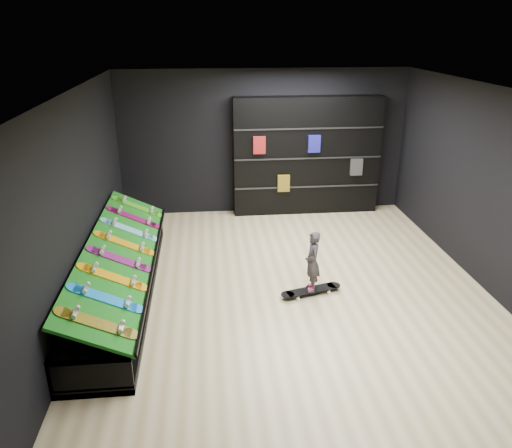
{
  "coord_description": "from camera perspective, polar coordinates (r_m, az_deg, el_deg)",
  "views": [
    {
      "loc": [
        -1.22,
        -6.77,
        3.83
      ],
      "look_at": [
        -0.5,
        0.2,
        1.0
      ],
      "focal_mm": 35.0,
      "sensor_mm": 36.0,
      "label": 1
    }
  ],
  "objects": [
    {
      "name": "display_board_3",
      "position": [
        7.3,
        -15.35,
        -3.88
      ],
      "size": [
        0.93,
        0.22,
        0.5
      ],
      "primitive_type": null,
      "rotation": [
        0.0,
        0.44,
        0.0
      ],
      "color": "#2626BF",
      "rests_on": "turf_ramp"
    },
    {
      "name": "turf_ramp",
      "position": [
        7.56,
        -15.12,
        -3.18
      ],
      "size": [
        0.92,
        4.5,
        0.46
      ],
      "primitive_type": "cube",
      "rotation": [
        0.0,
        0.44,
        0.0
      ],
      "color": "#0E5B0F",
      "rests_on": "display_rack"
    },
    {
      "name": "floor_skateboard",
      "position": [
        7.67,
        6.31,
        -7.68
      ],
      "size": [
        1.0,
        0.47,
        0.09
      ],
      "primitive_type": null,
      "rotation": [
        0.0,
        0.0,
        0.27
      ],
      "color": "black",
      "rests_on": "ground"
    },
    {
      "name": "display_board_2",
      "position": [
        6.83,
        -16.01,
        -5.86
      ],
      "size": [
        0.93,
        0.22,
        0.5
      ],
      "primitive_type": null,
      "rotation": [
        0.0,
        0.44,
        0.0
      ],
      "color": "yellow",
      "rests_on": "turf_ramp"
    },
    {
      "name": "ceiling",
      "position": [
        6.93,
        4.44,
        15.06
      ],
      "size": [
        6.0,
        7.0,
        0.01
      ],
      "primitive_type": "cube",
      "color": "white",
      "rests_on": "ground"
    },
    {
      "name": "back_shelving",
      "position": [
        10.63,
        5.8,
        7.73
      ],
      "size": [
        3.08,
        0.36,
        2.46
      ],
      "primitive_type": "cube",
      "color": "black",
      "rests_on": "ground"
    },
    {
      "name": "display_board_7",
      "position": [
        9.29,
        -13.4,
        1.94
      ],
      "size": [
        0.93,
        0.22,
        0.5
      ],
      "primitive_type": null,
      "rotation": [
        0.0,
        0.44,
        0.0
      ],
      "color": "green",
      "rests_on": "turf_ramp"
    },
    {
      "name": "wall_right",
      "position": [
        8.31,
        24.98,
        3.61
      ],
      "size": [
        0.02,
        7.0,
        3.0
      ],
      "primitive_type": "cube",
      "color": "black",
      "rests_on": "ground"
    },
    {
      "name": "wall_front",
      "position": [
        4.19,
        12.37,
        -12.32
      ],
      "size": [
        6.0,
        0.02,
        3.0
      ],
      "primitive_type": "cube",
      "color": "black",
      "rests_on": "ground"
    },
    {
      "name": "child",
      "position": [
        7.52,
        6.41,
        -5.55
      ],
      "size": [
        0.15,
        0.21,
        0.56
      ],
      "primitive_type": "imported",
      "rotation": [
        0.0,
        0.0,
        -1.57
      ],
      "color": "black",
      "rests_on": "floor_skateboard"
    },
    {
      "name": "floor",
      "position": [
        7.87,
        3.8,
        -7.17
      ],
      "size": [
        6.0,
        7.0,
        0.01
      ],
      "primitive_type": "cube",
      "color": "beige",
      "rests_on": "ground"
    },
    {
      "name": "wall_back",
      "position": [
        10.6,
        0.87,
        9.29
      ],
      "size": [
        6.0,
        0.02,
        3.0
      ],
      "primitive_type": "cube",
      "color": "black",
      "rests_on": "ground"
    },
    {
      "name": "display_rack",
      "position": [
        7.77,
        -15.15,
        -6.27
      ],
      "size": [
        0.9,
        4.5,
        0.5
      ],
      "primitive_type": null,
      "color": "black",
      "rests_on": "ground"
    },
    {
      "name": "wall_left",
      "position": [
        7.37,
        -19.55,
        2.28
      ],
      "size": [
        0.02,
        7.0,
        3.0
      ],
      "primitive_type": "cube",
      "color": "black",
      "rests_on": "ground"
    },
    {
      "name": "display_board_4",
      "position": [
        7.79,
        -14.77,
        -2.15
      ],
      "size": [
        0.93,
        0.22,
        0.5
      ],
      "primitive_type": null,
      "rotation": [
        0.0,
        0.44,
        0.0
      ],
      "color": "orange",
      "rests_on": "turf_ramp"
    },
    {
      "name": "display_board_6",
      "position": [
        8.78,
        -13.8,
        0.73
      ],
      "size": [
        0.93,
        0.22,
        0.5
      ],
      "primitive_type": null,
      "rotation": [
        0.0,
        0.44,
        0.0
      ],
      "color": "#E5198C",
      "rests_on": "turf_ramp"
    },
    {
      "name": "display_board_1",
      "position": [
        6.36,
        -16.78,
        -8.13
      ],
      "size": [
        0.93,
        0.22,
        0.5
      ],
      "primitive_type": null,
      "rotation": [
        0.0,
        0.44,
        0.0
      ],
      "color": "blue",
      "rests_on": "turf_ramp"
    },
    {
      "name": "display_board_5",
      "position": [
        8.28,
        -14.26,
        -0.62
      ],
      "size": [
        0.93,
        0.22,
        0.5
      ],
      "primitive_type": null,
      "rotation": [
        0.0,
        0.44,
        0.0
      ],
      "color": "#0CB2E5",
      "rests_on": "turf_ramp"
    },
    {
      "name": "display_board_0",
      "position": [
        5.9,
        -17.68,
        -10.75
      ],
      "size": [
        0.93,
        0.22,
        0.5
      ],
      "primitive_type": null,
      "rotation": [
        0.0,
        0.44,
        0.0
      ],
      "color": "yellow",
      "rests_on": "turf_ramp"
    }
  ]
}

